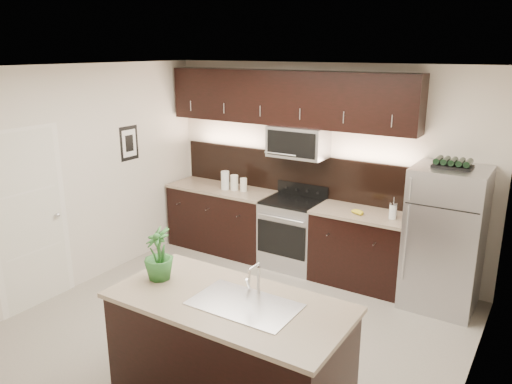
% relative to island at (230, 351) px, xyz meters
% --- Properties ---
extents(ground, '(4.50, 4.50, 0.00)m').
position_rel_island_xyz_m(ground, '(-0.60, 1.00, -0.47)').
color(ground, gray).
rests_on(ground, ground).
extents(room_walls, '(4.52, 4.02, 2.71)m').
position_rel_island_xyz_m(room_walls, '(-0.71, 0.96, 1.22)').
color(room_walls, beige).
rests_on(room_walls, ground).
extents(counter_run, '(3.51, 0.65, 0.94)m').
position_rel_island_xyz_m(counter_run, '(-1.06, 2.69, -0.00)').
color(counter_run, black).
rests_on(counter_run, ground).
extents(upper_fixtures, '(3.49, 0.40, 1.66)m').
position_rel_island_xyz_m(upper_fixtures, '(-1.03, 2.84, 1.67)').
color(upper_fixtures, black).
rests_on(upper_fixtures, counter_run).
extents(island, '(1.96, 0.96, 0.94)m').
position_rel_island_xyz_m(island, '(0.00, 0.00, 0.00)').
color(island, black).
rests_on(island, ground).
extents(sink_faucet, '(0.84, 0.50, 0.28)m').
position_rel_island_xyz_m(sink_faucet, '(0.15, 0.01, 0.48)').
color(sink_faucet, silver).
rests_on(sink_faucet, island).
extents(refrigerator, '(0.79, 0.71, 1.63)m').
position_rel_island_xyz_m(refrigerator, '(1.10, 2.63, 0.35)').
color(refrigerator, '#B2B2B7').
rests_on(refrigerator, ground).
extents(wine_rack, '(0.40, 0.25, 0.10)m').
position_rel_island_xyz_m(wine_rack, '(1.10, 2.63, 1.21)').
color(wine_rack, black).
rests_on(wine_rack, refrigerator).
extents(plant, '(0.34, 0.34, 0.46)m').
position_rel_island_xyz_m(plant, '(-0.73, -0.00, 0.70)').
color(plant, '#265D25').
rests_on(plant, island).
extents(canisters, '(0.39, 0.16, 0.26)m').
position_rel_island_xyz_m(canisters, '(-1.81, 2.66, 0.58)').
color(canisters, silver).
rests_on(canisters, counter_run).
extents(french_press, '(0.09, 0.09, 0.26)m').
position_rel_island_xyz_m(french_press, '(0.50, 2.64, 0.56)').
color(french_press, silver).
rests_on(french_press, counter_run).
extents(bananas, '(0.21, 0.19, 0.05)m').
position_rel_island_xyz_m(bananas, '(0.05, 2.61, 0.49)').
color(bananas, gold).
rests_on(bananas, counter_run).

